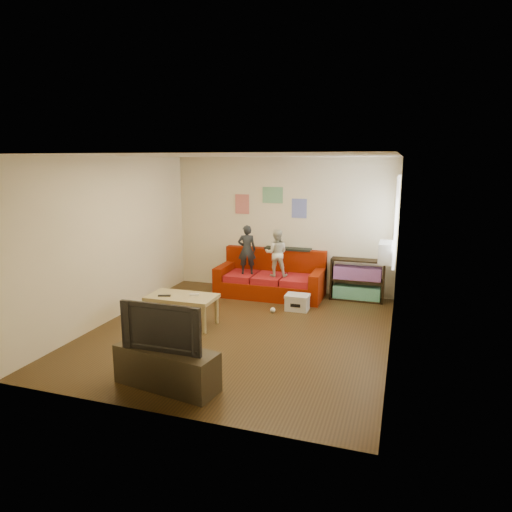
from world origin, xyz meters
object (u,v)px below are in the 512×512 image
(bookshelf, at_px, (357,282))
(file_box, at_px, (297,302))
(child_b, at_px, (276,253))
(tv_stand, at_px, (167,368))
(sofa, at_px, (271,280))
(coffee_table, at_px, (182,300))
(television, at_px, (165,325))
(child_a, at_px, (247,250))

(bookshelf, distance_m, file_box, 1.35)
(child_b, distance_m, tv_stand, 3.91)
(sofa, height_order, coffee_table, sofa)
(sofa, relative_size, file_box, 4.99)
(coffee_table, bearing_deg, sofa, 66.83)
(sofa, height_order, television, television)
(tv_stand, relative_size, television, 1.27)
(child_b, height_order, bookshelf, child_b)
(sofa, height_order, bookshelf, sofa)
(sofa, relative_size, tv_stand, 1.63)
(child_a, height_order, coffee_table, child_a)
(file_box, bearing_deg, television, -104.35)
(child_a, bearing_deg, coffee_table, 57.90)
(file_box, height_order, television, television)
(bookshelf, bearing_deg, file_box, -135.09)
(child_a, distance_m, bookshelf, 2.21)
(tv_stand, height_order, television, television)
(bookshelf, bearing_deg, television, -112.99)
(child_a, height_order, tv_stand, child_a)
(coffee_table, distance_m, file_box, 2.09)
(child_b, bearing_deg, child_a, -12.33)
(child_b, relative_size, tv_stand, 0.72)
(bookshelf, bearing_deg, coffee_table, -138.51)
(child_a, xyz_separation_m, coffee_table, (-0.44, -1.92, -0.50))
(coffee_table, bearing_deg, tv_stand, -67.96)
(child_b, distance_m, file_box, 1.11)
(child_b, bearing_deg, bookshelf, -179.71)
(file_box, bearing_deg, child_a, 152.55)
(bookshelf, bearing_deg, sofa, -174.25)
(file_box, height_order, tv_stand, tv_stand)
(child_b, relative_size, file_box, 2.19)
(coffee_table, height_order, bookshelf, bookshelf)
(file_box, xyz_separation_m, tv_stand, (-0.83, -3.24, 0.09))
(television, bearing_deg, sofa, 88.39)
(child_a, height_order, television, child_a)
(sofa, bearing_deg, tv_stand, -91.66)
(sofa, xyz_separation_m, coffee_table, (-0.89, -2.09, 0.12))
(sofa, relative_size, coffee_table, 1.88)
(child_a, bearing_deg, bookshelf, 169.98)
(child_a, xyz_separation_m, file_box, (1.16, -0.60, -0.77))
(sofa, bearing_deg, coffee_table, -113.17)
(television, bearing_deg, tv_stand, 0.00)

